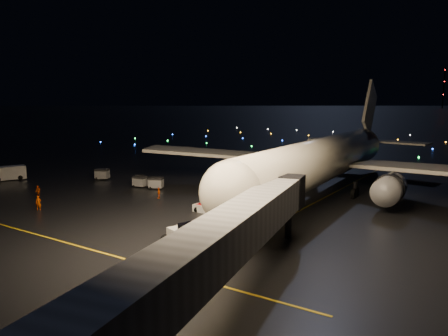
# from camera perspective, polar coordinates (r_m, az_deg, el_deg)

# --- Properties ---
(lane_centre) EXTENTS (0.25, 80.00, 0.02)m
(lane_centre) POSITION_cam_1_polar(r_m,az_deg,el_deg) (57.33, 10.04, -5.39)
(lane_centre) COLOR gold
(lane_centre) RESTS_ON ground
(lane_cross) EXTENTS (60.00, 0.25, 0.02)m
(lane_cross) POSITION_cam_1_polar(r_m,az_deg,el_deg) (48.78, -21.88, -8.47)
(lane_cross) COLOR gold
(lane_cross) RESTS_ON ground
(airliner) EXTENTS (65.48, 62.47, 17.83)m
(airliner) POSITION_cam_1_polar(r_m,az_deg,el_deg) (67.76, 13.74, 4.33)
(airliner) COLOR silver
(airliner) RESTS_ON ground
(pushback_tug) EXTENTS (5.11, 3.75, 2.18)m
(pushback_tug) POSITION_cam_1_polar(r_m,az_deg,el_deg) (42.89, -4.56, -8.70)
(pushback_tug) COLOR silver
(pushback_tug) RESTS_ON ground
(belt_loader) EXTENTS (6.19, 2.06, 2.95)m
(belt_loader) POSITION_cam_1_polar(r_m,az_deg,el_deg) (54.74, -1.96, -4.36)
(belt_loader) COLOR silver
(belt_loader) RESTS_ON ground
(service_truck) EXTENTS (4.52, 7.01, 2.47)m
(service_truck) POSITION_cam_1_polar(r_m,az_deg,el_deg) (85.77, -26.26, -0.59)
(service_truck) COLOR silver
(service_truck) RESTS_ON ground
(crew_a) EXTENTS (0.82, 0.80, 1.90)m
(crew_a) POSITION_cam_1_polar(r_m,az_deg,el_deg) (60.95, -23.08, -4.21)
(crew_a) COLOR #E24703
(crew_a) RESTS_ON ground
(crew_b) EXTENTS (0.88, 0.73, 1.62)m
(crew_b) POSITION_cam_1_polar(r_m,az_deg,el_deg) (69.39, -23.14, -2.80)
(crew_b) COLOR #E24703
(crew_b) RESTS_ON ground
(crew_c) EXTENTS (0.81, 1.00, 1.60)m
(crew_c) POSITION_cam_1_polar(r_m,az_deg,el_deg) (63.46, -8.52, -3.23)
(crew_c) COLOR #E24703
(crew_c) RESTS_ON ground
(safety_cone_0) EXTENTS (0.58, 0.58, 0.55)m
(safety_cone_0) POSITION_cam_1_polar(r_m,az_deg,el_deg) (62.83, 2.07, -3.75)
(safety_cone_0) COLOR #FF4F15
(safety_cone_0) RESTS_ON ground
(safety_cone_1) EXTENTS (0.49, 0.49, 0.46)m
(safety_cone_1) POSITION_cam_1_polar(r_m,az_deg,el_deg) (69.19, 6.85, -2.66)
(safety_cone_1) COLOR #FF4F15
(safety_cone_1) RESTS_ON ground
(safety_cone_2) EXTENTS (0.46, 0.46, 0.51)m
(safety_cone_2) POSITION_cam_1_polar(r_m,az_deg,el_deg) (63.85, 0.87, -3.55)
(safety_cone_2) COLOR #FF4F15
(safety_cone_2) RESTS_ON ground
(safety_cone_3) EXTENTS (0.43, 0.43, 0.45)m
(safety_cone_3) POSITION_cam_1_polar(r_m,az_deg,el_deg) (82.32, -1.25, -0.74)
(safety_cone_3) COLOR #FF4F15
(safety_cone_3) RESTS_ON ground
(radio_mast) EXTENTS (1.80, 1.80, 64.00)m
(radio_mast) POSITION_cam_1_polar(r_m,az_deg,el_deg) (782.01, 26.77, 9.31)
(radio_mast) COLOR black
(radio_mast) RESTS_ON ground
(taxiway_lights) EXTENTS (164.00, 92.00, 0.36)m
(taxiway_lights) POSITION_cam_1_polar(r_m,az_deg,el_deg) (146.77, 19.89, 2.98)
(taxiway_lights) COLOR black
(taxiway_lights) RESTS_ON ground
(baggage_cart_0) EXTENTS (2.01, 1.42, 1.70)m
(baggage_cart_0) POSITION_cam_1_polar(r_m,az_deg,el_deg) (70.92, -9.08, -1.91)
(baggage_cart_0) COLOR gray
(baggage_cart_0) RESTS_ON ground
(baggage_cart_1) EXTENTS (2.37, 2.07, 1.69)m
(baggage_cart_1) POSITION_cam_1_polar(r_m,az_deg,el_deg) (73.16, -10.91, -1.64)
(baggage_cart_1) COLOR gray
(baggage_cart_1) RESTS_ON ground
(baggage_cart_2) EXTENTS (2.55, 2.23, 1.81)m
(baggage_cart_2) POSITION_cam_1_polar(r_m,az_deg,el_deg) (70.24, -8.85, -1.97)
(baggage_cart_2) COLOR gray
(baggage_cart_2) RESTS_ON ground
(baggage_cart_3) EXTENTS (2.25, 1.74, 1.74)m
(baggage_cart_3) POSITION_cam_1_polar(r_m,az_deg,el_deg) (72.13, -10.93, -1.76)
(baggage_cart_3) COLOR gray
(baggage_cart_3) RESTS_ON ground
(baggage_cart_4) EXTENTS (2.67, 2.32, 1.90)m
(baggage_cart_4) POSITION_cam_1_polar(r_m,az_deg,el_deg) (80.43, -15.62, -0.78)
(baggage_cart_4) COLOR gray
(baggage_cart_4) RESTS_ON ground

